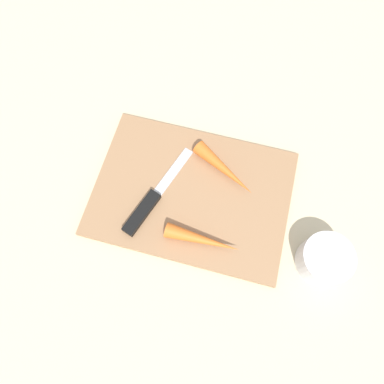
# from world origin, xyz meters

# --- Properties ---
(ground_plane) EXTENTS (1.40, 1.40, 0.00)m
(ground_plane) POSITION_xyz_m (0.00, 0.00, 0.00)
(ground_plane) COLOR #C6B793
(cutting_board) EXTENTS (0.36, 0.26, 0.01)m
(cutting_board) POSITION_xyz_m (0.00, 0.00, 0.01)
(cutting_board) COLOR #99704C
(cutting_board) RESTS_ON ground_plane
(knife) EXTENTS (0.08, 0.20, 0.01)m
(knife) POSITION_xyz_m (0.07, 0.05, 0.02)
(knife) COLOR #B7B7BC
(knife) RESTS_ON cutting_board
(carrot_long) EXTENTS (0.13, 0.09, 0.03)m
(carrot_long) POSITION_xyz_m (-0.05, -0.05, 0.03)
(carrot_long) COLOR orange
(carrot_long) RESTS_ON cutting_board
(carrot_short) EXTENTS (0.13, 0.03, 0.03)m
(carrot_short) POSITION_xyz_m (-0.04, 0.09, 0.03)
(carrot_short) COLOR orange
(carrot_short) RESTS_ON cutting_board
(small_bowl) EXTENTS (0.09, 0.09, 0.05)m
(small_bowl) POSITION_xyz_m (-0.25, 0.07, 0.03)
(small_bowl) COLOR silver
(small_bowl) RESTS_ON ground_plane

